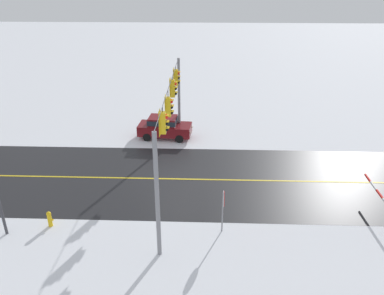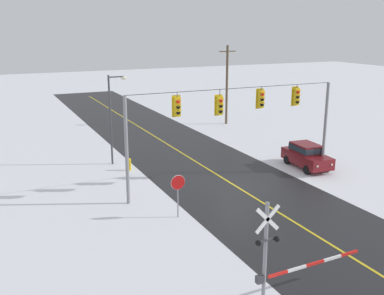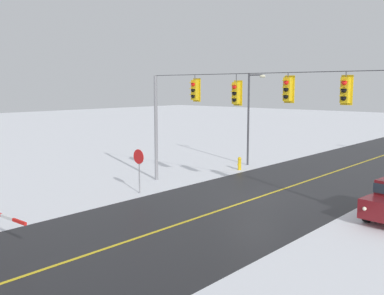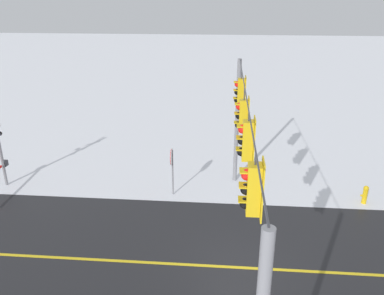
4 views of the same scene
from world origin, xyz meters
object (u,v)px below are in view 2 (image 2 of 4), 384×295
at_px(stop_sign, 178,187).
at_px(parked_car_maroon, 307,155).
at_px(railroad_crossing, 276,254).
at_px(fire_hydrant, 130,164).
at_px(streetlamp_near, 113,111).
at_px(utility_pole, 227,84).

bearing_deg(stop_sign, parked_car_maroon, 19.50).
relative_size(railroad_crossing, parked_car_maroon, 1.13).
distance_m(stop_sign, fire_hydrant, 8.97).
relative_size(stop_sign, fire_hydrant, 2.67).
height_order(railroad_crossing, parked_car_maroon, railroad_crossing).
bearing_deg(streetlamp_near, railroad_crossing, -88.39).
bearing_deg(parked_car_maroon, utility_pole, 82.10).
height_order(stop_sign, utility_pole, utility_pole).
relative_size(streetlamp_near, utility_pole, 0.81).
distance_m(railroad_crossing, fire_hydrant, 17.45).
bearing_deg(parked_car_maroon, stop_sign, -160.50).
xyz_separation_m(stop_sign, parked_car_maroon, (11.74, 4.16, -0.76)).
relative_size(railroad_crossing, streetlamp_near, 0.75).
bearing_deg(fire_hydrant, stop_sign, -90.62).
bearing_deg(parked_car_maroon, streetlamp_near, 151.06).
bearing_deg(fire_hydrant, parked_car_maroon, -22.11).
relative_size(stop_sign, utility_pole, 0.29).
relative_size(parked_car_maroon, streetlamp_near, 0.66).
bearing_deg(streetlamp_near, parked_car_maroon, -28.94).
distance_m(stop_sign, parked_car_maroon, 12.48).
distance_m(railroad_crossing, utility_pole, 31.52).
relative_size(railroad_crossing, fire_hydrant, 5.53).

